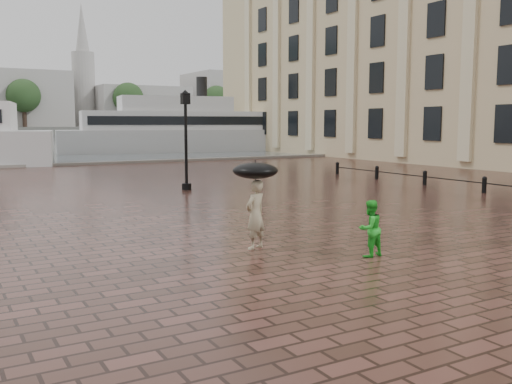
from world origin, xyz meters
TOP-DOWN VIEW (x-y plane):
  - ground at (0.00, 0.00)m, footprint 300.00×300.00m
  - quay_edge at (0.00, 32.00)m, footprint 80.00×0.60m
  - distant_skyline at (48.14, 150.00)m, footprint 102.50×22.00m
  - bollard_row at (14.00, 6.50)m, footprint 0.22×21.22m
  - adult_pedestrian at (-0.33, 1.72)m, footprint 0.73×0.60m
  - child_pedestrian at (1.56, -0.30)m, footprint 0.69×0.56m
  - ferry_far at (15.52, 46.72)m, footprint 24.69×9.63m
  - umbrella at (-0.33, 1.72)m, footprint 1.10×1.10m

SIDE VIEW (x-z plane):
  - ground at x=0.00m, z-range 0.00..0.00m
  - quay_edge at x=0.00m, z-range -0.15..0.15m
  - bollard_row at x=14.00m, z-range 0.03..0.76m
  - child_pedestrian at x=1.56m, z-range 0.00..1.32m
  - adult_pedestrian at x=-0.33m, z-range 0.00..1.70m
  - umbrella at x=-0.33m, z-range 1.35..2.50m
  - ferry_far at x=15.52m, z-range -1.57..6.32m
  - distant_skyline at x=48.14m, z-range -7.05..25.95m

